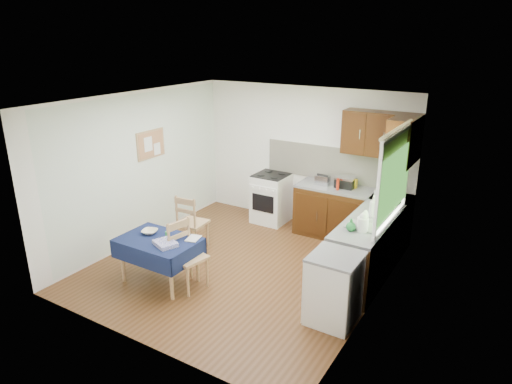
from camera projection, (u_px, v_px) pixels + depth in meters
The scene contains 33 objects.
floor at pixel (241, 267), 6.91m from camera, with size 4.20×4.20×0.00m, color #4E2E15.
ceiling at pixel (239, 101), 6.09m from camera, with size 4.00×4.20×0.02m, color white.
wall_back at pixel (304, 157), 8.19m from camera, with size 4.00×0.02×2.50m, color white.
wall_front at pixel (131, 244), 4.81m from camera, with size 4.00×0.02×2.50m, color white.
wall_left at pixel (138, 169), 7.48m from camera, with size 0.02×4.20×2.50m, color white.
wall_right at pixel (378, 217), 5.52m from camera, with size 0.02×4.20×2.50m, color white.
base_cabinets at pixel (357, 231), 7.12m from camera, with size 1.90×2.30×0.86m.
worktop_back at pixel (353, 191), 7.56m from camera, with size 1.90×0.60×0.04m, color slate.
worktop_right at pixel (369, 222), 6.31m from camera, with size 0.60×1.70×0.04m, color slate.
worktop_corner at pixel (392, 198), 7.24m from camera, with size 0.60×0.60×0.04m, color slate.
splashback at pixel (338, 165), 7.88m from camera, with size 2.70×0.02×0.60m, color #EEE2CA.
upper_cabinets at pixel (387, 136), 7.01m from camera, with size 1.20×0.85×0.70m.
stove at pixel (271, 198), 8.46m from camera, with size 0.60×0.61×0.92m.
window at pixel (395, 171), 5.96m from camera, with size 0.04×1.48×1.26m.
fridge at pixel (334, 289), 5.49m from camera, with size 0.58×0.60×0.89m.
corkboard at pixel (151, 144), 7.59m from camera, with size 0.04×0.62×0.47m.
dining_table at pixel (159, 246), 6.33m from camera, with size 1.10×0.75×0.66m.
chair_far at pixel (191, 221), 7.31m from camera, with size 0.45×0.45×0.95m.
chair_near at pixel (186, 253), 6.23m from camera, with size 0.50×0.50×0.96m.
toaster at pixel (322, 180), 7.77m from camera, with size 0.24×0.15×0.19m.
sandwich_press at pixel (345, 182), 7.64m from camera, with size 0.31×0.27×0.18m.
sauce_bottle at pixel (338, 184), 7.49m from camera, with size 0.05×0.05×0.20m, color red.
yellow_packet at pixel (354, 183), 7.62m from camera, with size 0.11×0.07×0.15m, color gold.
dish_rack at pixel (363, 225), 6.09m from camera, with size 0.41×0.31×0.20m.
kettle at pixel (363, 223), 5.93m from camera, with size 0.15×0.15×0.25m.
cup at pixel (377, 194), 7.23m from camera, with size 0.11×0.11×0.09m, color silver.
soap_bottle_a at pixel (373, 206), 6.38m from camera, with size 0.12×0.12×0.32m, color white.
soap_bottle_b at pixel (380, 197), 6.92m from camera, with size 0.08×0.09×0.19m, color blue.
soap_bottle_c at pixel (351, 225), 5.96m from camera, with size 0.13×0.13×0.17m, color #217C36.
plate_bowl at pixel (150, 232), 6.46m from camera, with size 0.22×0.22×0.05m, color beige.
book at pixel (188, 238), 6.31m from camera, with size 0.17×0.23×0.02m, color white.
spice_jar at pixel (167, 235), 6.31m from camera, with size 0.05×0.05×0.10m, color #268D3C.
tea_towel at pixel (165, 243), 6.10m from camera, with size 0.31×0.24×0.06m, color #2B2896.
Camera 1 is at (3.39, -5.14, 3.35)m, focal length 32.00 mm.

